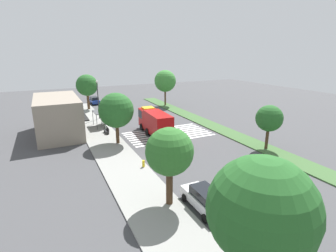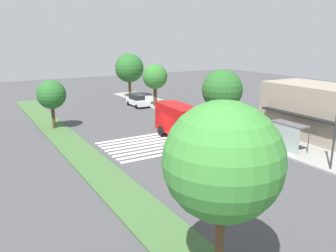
{
  "view_description": "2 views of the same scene",
  "coord_description": "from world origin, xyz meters",
  "px_view_note": "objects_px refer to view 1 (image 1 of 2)",
  "views": [
    {
      "loc": [
        -31.61,
        15.78,
        11.81
      ],
      "look_at": [
        -0.26,
        0.68,
        1.68
      ],
      "focal_mm": 27.35,
      "sensor_mm": 36.0,
      "label": 1
    },
    {
      "loc": [
        29.73,
        -16.6,
        10.22
      ],
      "look_at": [
        1.49,
        0.1,
        1.77
      ],
      "focal_mm": 36.87,
      "sensor_mm": 36.0,
      "label": 2
    }
  ],
  "objects_px": {
    "parked_car_west": "(205,199)",
    "median_tree_far_west": "(269,119)",
    "bus_stop_shelter": "(101,116)",
    "fire_hydrant": "(143,164)",
    "sidewalk_tree_far_west": "(261,210)",
    "sidewalk_tree_center": "(116,110)",
    "median_tree_west": "(165,81)",
    "fire_truck": "(154,121)",
    "parked_car_mid": "(94,100)",
    "street_lamp": "(98,97)",
    "sidewalk_tree_west": "(169,152)",
    "bench_near_shelter": "(107,130)",
    "sidewalk_tree_far_east": "(87,85)"
  },
  "relations": [
    {
      "from": "parked_car_mid",
      "to": "sidewalk_tree_far_west",
      "type": "distance_m",
      "value": 54.15
    },
    {
      "from": "sidewalk_tree_center",
      "to": "bus_stop_shelter",
      "type": "bearing_deg",
      "value": 2.1
    },
    {
      "from": "fire_truck",
      "to": "sidewalk_tree_far_west",
      "type": "height_order",
      "value": "sidewalk_tree_far_west"
    },
    {
      "from": "sidewalk_tree_far_west",
      "to": "median_tree_west",
      "type": "xyz_separation_m",
      "value": [
        44.65,
        -16.27,
        0.42
      ]
    },
    {
      "from": "bus_stop_shelter",
      "to": "sidewalk_tree_far_west",
      "type": "distance_m",
      "value": 33.86
    },
    {
      "from": "median_tree_west",
      "to": "fire_truck",
      "type": "bearing_deg",
      "value": 150.39
    },
    {
      "from": "parked_car_west",
      "to": "median_tree_west",
      "type": "bearing_deg",
      "value": -20.45
    },
    {
      "from": "street_lamp",
      "to": "median_tree_west",
      "type": "distance_m",
      "value": 16.93
    },
    {
      "from": "parked_car_mid",
      "to": "sidewalk_tree_west",
      "type": "relative_size",
      "value": 0.75
    },
    {
      "from": "fire_hydrant",
      "to": "sidewalk_tree_center",
      "type": "bearing_deg",
      "value": 3.43
    },
    {
      "from": "parked_car_mid",
      "to": "median_tree_far_west",
      "type": "distance_m",
      "value": 41.71
    },
    {
      "from": "bench_near_shelter",
      "to": "fire_truck",
      "type": "bearing_deg",
      "value": -115.78
    },
    {
      "from": "sidewalk_tree_center",
      "to": "median_tree_west",
      "type": "relative_size",
      "value": 0.86
    },
    {
      "from": "sidewalk_tree_far_west",
      "to": "street_lamp",
      "type": "bearing_deg",
      "value": -0.59
    },
    {
      "from": "sidewalk_tree_far_east",
      "to": "bus_stop_shelter",
      "type": "bearing_deg",
      "value": 178.69
    },
    {
      "from": "median_tree_far_west",
      "to": "bus_stop_shelter",
      "type": "bearing_deg",
      "value": 41.29
    },
    {
      "from": "street_lamp",
      "to": "sidewalk_tree_far_east",
      "type": "height_order",
      "value": "sidewalk_tree_far_east"
    },
    {
      "from": "parked_car_mid",
      "to": "median_tree_far_west",
      "type": "bearing_deg",
      "value": -163.09
    },
    {
      "from": "parked_car_west",
      "to": "bench_near_shelter",
      "type": "xyz_separation_m",
      "value": [
        22.22,
        2.55,
        -0.3
      ]
    },
    {
      "from": "bus_stop_shelter",
      "to": "fire_hydrant",
      "type": "bearing_deg",
      "value": -177.26
    },
    {
      "from": "parked_car_west",
      "to": "median_tree_far_west",
      "type": "distance_m",
      "value": 16.16
    },
    {
      "from": "sidewalk_tree_center",
      "to": "median_tree_far_west",
      "type": "height_order",
      "value": "sidewalk_tree_center"
    },
    {
      "from": "sidewalk_tree_center",
      "to": "sidewalk_tree_far_west",
      "type": "bearing_deg",
      "value": -180.0
    },
    {
      "from": "bus_stop_shelter",
      "to": "median_tree_far_west",
      "type": "bearing_deg",
      "value": -138.71
    },
    {
      "from": "fire_truck",
      "to": "sidewalk_tree_west",
      "type": "bearing_deg",
      "value": 163.54
    },
    {
      "from": "bench_near_shelter",
      "to": "sidewalk_tree_far_west",
      "type": "relative_size",
      "value": 0.21
    },
    {
      "from": "bus_stop_shelter",
      "to": "sidewalk_tree_center",
      "type": "height_order",
      "value": "sidewalk_tree_center"
    },
    {
      "from": "sidewalk_tree_center",
      "to": "median_tree_far_west",
      "type": "distance_m",
      "value": 19.08
    },
    {
      "from": "median_tree_far_west",
      "to": "median_tree_west",
      "type": "height_order",
      "value": "median_tree_west"
    },
    {
      "from": "fire_truck",
      "to": "bus_stop_shelter",
      "type": "height_order",
      "value": "fire_truck"
    },
    {
      "from": "sidewalk_tree_far_west",
      "to": "median_tree_west",
      "type": "distance_m",
      "value": 47.52
    },
    {
      "from": "parked_car_mid",
      "to": "bus_stop_shelter",
      "type": "relative_size",
      "value": 1.35
    },
    {
      "from": "street_lamp",
      "to": "bus_stop_shelter",
      "type": "bearing_deg",
      "value": 172.05
    },
    {
      "from": "sidewalk_tree_far_west",
      "to": "sidewalk_tree_far_east",
      "type": "xyz_separation_m",
      "value": [
        48.04,
        0.0,
        -0.03
      ]
    },
    {
      "from": "bus_stop_shelter",
      "to": "sidewalk_tree_far_west",
      "type": "bearing_deg",
      "value": -179.44
    },
    {
      "from": "sidewalk_tree_far_west",
      "to": "median_tree_far_west",
      "type": "relative_size",
      "value": 1.36
    },
    {
      "from": "fire_truck",
      "to": "parked_car_west",
      "type": "bearing_deg",
      "value": 171.29
    },
    {
      "from": "parked_car_mid",
      "to": "bench_near_shelter",
      "type": "bearing_deg",
      "value": 171.14
    },
    {
      "from": "parked_car_west",
      "to": "fire_hydrant",
      "type": "relative_size",
      "value": 6.48
    },
    {
      "from": "bench_near_shelter",
      "to": "sidewalk_tree_west",
      "type": "relative_size",
      "value": 0.25
    },
    {
      "from": "fire_truck",
      "to": "bench_near_shelter",
      "type": "bearing_deg",
      "value": 66.8
    },
    {
      "from": "median_tree_far_west",
      "to": "sidewalk_tree_far_west",
      "type": "bearing_deg",
      "value": 132.29
    },
    {
      "from": "parked_car_west",
      "to": "bench_near_shelter",
      "type": "height_order",
      "value": "parked_car_west"
    },
    {
      "from": "street_lamp",
      "to": "fire_hydrant",
      "type": "bearing_deg",
      "value": -179.75
    },
    {
      "from": "sidewalk_tree_far_west",
      "to": "sidewalk_tree_west",
      "type": "height_order",
      "value": "sidewalk_tree_far_west"
    },
    {
      "from": "sidewalk_tree_far_west",
      "to": "fire_hydrant",
      "type": "xyz_separation_m",
      "value": [
        16.41,
        -0.5,
        -4.66
      ]
    },
    {
      "from": "bench_near_shelter",
      "to": "sidewalk_tree_center",
      "type": "relative_size",
      "value": 0.24
    },
    {
      "from": "sidewalk_tree_far_west",
      "to": "sidewalk_tree_center",
      "type": "relative_size",
      "value": 1.11
    },
    {
      "from": "fire_truck",
      "to": "parked_car_west",
      "type": "distance_m",
      "value": 19.55
    },
    {
      "from": "sidewalk_tree_far_east",
      "to": "fire_hydrant",
      "type": "height_order",
      "value": "sidewalk_tree_far_east"
    }
  ]
}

